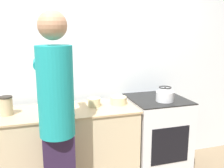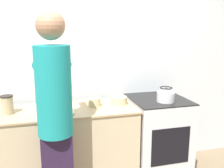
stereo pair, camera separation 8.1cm
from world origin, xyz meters
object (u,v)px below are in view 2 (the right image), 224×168
at_px(cutting_board, 59,111).
at_px(kettle, 166,96).
at_px(oven, 157,137).
at_px(person, 55,115).
at_px(knife, 60,110).
at_px(bowl_prep, 94,102).
at_px(canister_jar, 7,105).

height_order(cutting_board, kettle, kettle).
relative_size(oven, cutting_board, 3.31).
distance_m(person, knife, 0.42).
height_order(cutting_board, knife, knife).
bearing_deg(kettle, oven, 99.36).
xyz_separation_m(person, cutting_board, (0.05, 0.40, -0.10)).
height_order(kettle, bowl_prep, kettle).
bearing_deg(kettle, cutting_board, 179.75).
bearing_deg(kettle, bowl_prep, 172.38).
bearing_deg(oven, person, -155.97).
distance_m(kettle, bowl_prep, 0.77).
xyz_separation_m(knife, kettle, (1.12, -0.01, 0.07)).
bearing_deg(canister_jar, kettle, -2.49).
bearing_deg(person, kettle, 18.37).
bearing_deg(bowl_prep, canister_jar, -177.81).
height_order(person, knife, person).
distance_m(kettle, canister_jar, 1.60).
distance_m(oven, kettle, 0.55).
relative_size(cutting_board, canister_jar, 1.58).
bearing_deg(kettle, knife, 179.36).
bearing_deg(bowl_prep, knife, -166.15).
xyz_separation_m(oven, canister_jar, (-1.58, -0.06, 0.54)).
relative_size(knife, kettle, 1.12).
bearing_deg(cutting_board, kettle, -0.25).
bearing_deg(oven, knife, -174.18).
xyz_separation_m(cutting_board, canister_jar, (-0.47, 0.06, 0.08)).
bearing_deg(knife, canister_jar, -170.72).
bearing_deg(bowl_prep, kettle, -7.62).
height_order(person, bowl_prep, person).
bearing_deg(knife, kettle, 15.46).
xyz_separation_m(person, canister_jar, (-0.42, 0.46, -0.02)).
height_order(oven, kettle, kettle).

